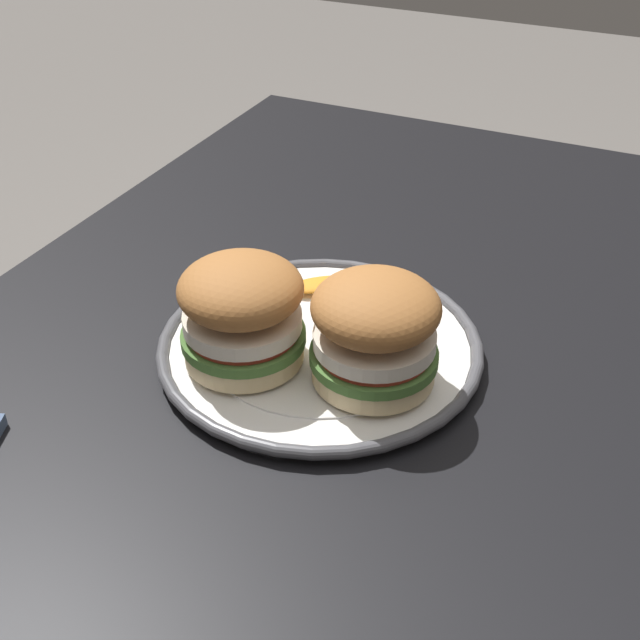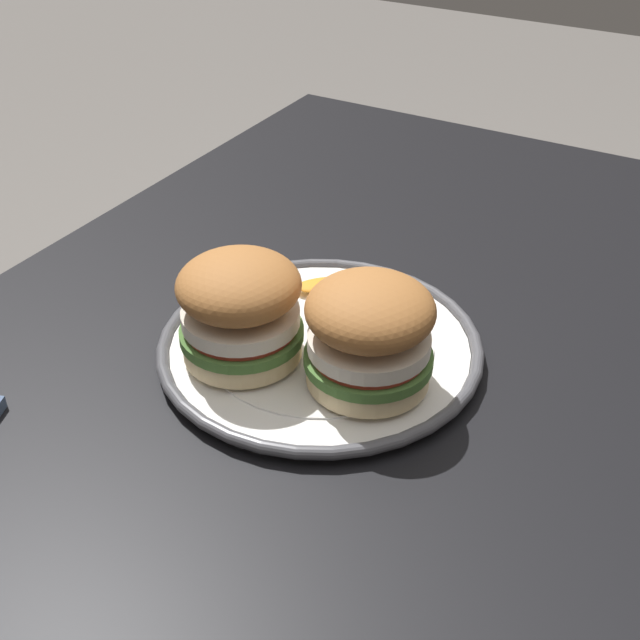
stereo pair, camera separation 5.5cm
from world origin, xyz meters
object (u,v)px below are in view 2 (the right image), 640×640
object	(u,v)px
sandwich_half_left	(368,334)
sandwich_half_right	(240,307)
dining_table	(342,464)
dinner_plate	(320,346)

from	to	relation	value
sandwich_half_left	sandwich_half_right	world-z (taller)	same
dining_table	sandwich_half_left	bearing A→B (deg)	83.41
sandwich_half_left	sandwich_half_right	distance (m)	0.12
dinner_plate	sandwich_half_right	distance (m)	0.10
dining_table	sandwich_half_left	xyz separation A→B (m)	(0.00, 0.02, 0.17)
dining_table	sandwich_half_right	xyz separation A→B (m)	(0.02, -0.09, 0.17)
dinner_plate	sandwich_half_left	bearing A→B (deg)	63.11
sandwich_half_left	dinner_plate	bearing A→B (deg)	-116.89
sandwich_half_left	sandwich_half_right	xyz separation A→B (m)	(0.02, -0.12, 0.00)
dinner_plate	sandwich_half_right	size ratio (longest dim) A/B	2.14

